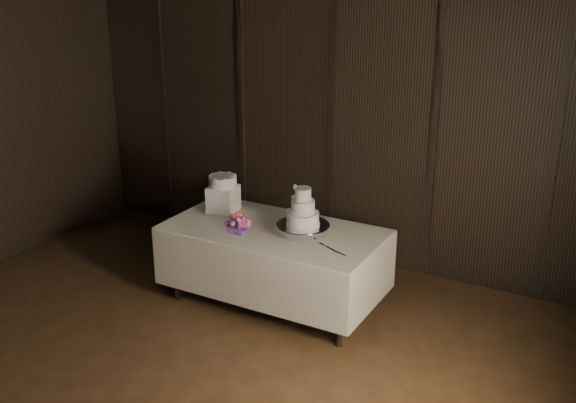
# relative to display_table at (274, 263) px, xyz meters

# --- Properties ---
(room) EXTENTS (6.08, 7.08, 3.08)m
(room) POSITION_rel_display_table_xyz_m (-0.05, -2.20, 1.08)
(room) COLOR black
(room) RESTS_ON ground
(display_table) EXTENTS (1.99, 1.04, 0.76)m
(display_table) POSITION_rel_display_table_xyz_m (0.00, 0.00, 0.00)
(display_table) COLOR silver
(display_table) RESTS_ON ground
(cake_stand) EXTENTS (0.64, 0.64, 0.09)m
(cake_stand) POSITION_rel_display_table_xyz_m (0.29, 0.02, 0.39)
(cake_stand) COLOR silver
(cake_stand) RESTS_ON display_table
(wedding_cake) EXTENTS (0.33, 0.29, 0.34)m
(wedding_cake) POSITION_rel_display_table_xyz_m (0.26, 0.01, 0.57)
(wedding_cake) COLOR white
(wedding_cake) RESTS_ON cake_stand
(bouquet) EXTENTS (0.29, 0.38, 0.18)m
(bouquet) POSITION_rel_display_table_xyz_m (-0.29, -0.12, 0.40)
(bouquet) COLOR #E95A68
(bouquet) RESTS_ON display_table
(box_pedestal) EXTENTS (0.30, 0.30, 0.25)m
(box_pedestal) POSITION_rel_display_table_xyz_m (-0.66, 0.16, 0.47)
(box_pedestal) COLOR white
(box_pedestal) RESTS_ON display_table
(small_cake) EXTENTS (0.36, 0.36, 0.11)m
(small_cake) POSITION_rel_display_table_xyz_m (-0.66, 0.16, 0.65)
(small_cake) COLOR white
(small_cake) RESTS_ON box_pedestal
(cake_knife) EXTENTS (0.34, 0.18, 0.01)m
(cake_knife) POSITION_rel_display_table_xyz_m (0.63, -0.16, 0.35)
(cake_knife) COLOR silver
(cake_knife) RESTS_ON display_table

